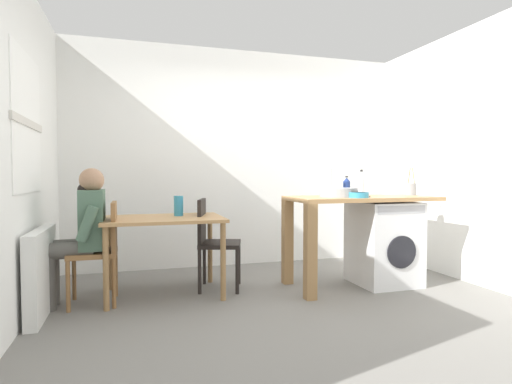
{
  "coord_description": "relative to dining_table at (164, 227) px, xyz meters",
  "views": [
    {
      "loc": [
        -1.3,
        -3.35,
        1.14
      ],
      "look_at": [
        -0.16,
        0.45,
        0.97
      ],
      "focal_mm": 28.89,
      "sensor_mm": 36.0,
      "label": 1
    }
  ],
  "objects": [
    {
      "name": "ground_plane",
      "position": [
        1.02,
        -0.61,
        -0.64
      ],
      "size": [
        5.46,
        5.46,
        0.0
      ],
      "primitive_type": "plane",
      "color": "slate"
    },
    {
      "name": "wall_back",
      "position": [
        1.02,
        1.14,
        0.71
      ],
      "size": [
        4.6,
        0.1,
        2.7
      ],
      "primitive_type": "cube",
      "color": "white",
      "rests_on": "ground_plane"
    },
    {
      "name": "wall_window_side",
      "position": [
        -1.13,
        -0.61,
        0.71
      ],
      "size": [
        0.12,
        3.8,
        2.7
      ],
      "color": "white",
      "rests_on": "ground_plane"
    },
    {
      "name": "wall_counter_side",
      "position": [
        3.17,
        -0.61,
        0.71
      ],
      "size": [
        0.1,
        3.8,
        2.7
      ],
      "primitive_type": "cube",
      "color": "white",
      "rests_on": "ground_plane"
    },
    {
      "name": "radiator",
      "position": [
        -1.0,
        -0.31,
        -0.29
      ],
      "size": [
        0.1,
        0.8,
        0.7
      ],
      "primitive_type": "cube",
      "color": "white",
      "rests_on": "ground_plane"
    },
    {
      "name": "dining_table",
      "position": [
        0.0,
        0.0,
        0.0
      ],
      "size": [
        1.1,
        0.76,
        0.74
      ],
      "color": "tan",
      "rests_on": "ground_plane"
    },
    {
      "name": "chair_person_seat",
      "position": [
        -0.55,
        -0.1,
        -0.14
      ],
      "size": [
        0.4,
        0.4,
        0.9
      ],
      "rotation": [
        0.0,
        0.0,
        1.57
      ],
      "color": "olive",
      "rests_on": "ground_plane"
    },
    {
      "name": "chair_opposite",
      "position": [
        0.48,
        0.07,
        -0.14
      ],
      "size": [
        0.5,
        0.5,
        0.9
      ],
      "rotation": [
        0.0,
        0.0,
        -1.86
      ],
      "color": "black",
      "rests_on": "ground_plane"
    },
    {
      "name": "seated_person",
      "position": [
        -0.71,
        -0.1,
        0.03
      ],
      "size": [
        0.5,
        0.51,
        1.2
      ],
      "rotation": [
        0.0,
        0.0,
        1.57
      ],
      "color": "#595651",
      "rests_on": "ground_plane"
    },
    {
      "name": "kitchen_counter",
      "position": [
        1.76,
        -0.24,
        0.12
      ],
      "size": [
        1.5,
        0.68,
        0.92
      ],
      "color": "tan",
      "rests_on": "ground_plane"
    },
    {
      "name": "washing_machine",
      "position": [
        2.23,
        -0.24,
        -0.21
      ],
      "size": [
        0.6,
        0.61,
        0.86
      ],
      "color": "white",
      "rests_on": "ground_plane"
    },
    {
      "name": "sink_basin",
      "position": [
        1.71,
        -0.24,
        0.32
      ],
      "size": [
        0.38,
        0.38,
        0.09
      ],
      "primitive_type": "cylinder",
      "color": "#9EA0A5",
      "rests_on": "kitchen_counter"
    },
    {
      "name": "tap",
      "position": [
        1.71,
        -0.06,
        0.42
      ],
      "size": [
        0.02,
        0.02,
        0.28
      ],
      "primitive_type": "cylinder",
      "color": "#B2B2B7",
      "rests_on": "kitchen_counter"
    },
    {
      "name": "bottle_tall_green",
      "position": [
        1.94,
        0.01,
        0.37
      ],
      "size": [
        0.08,
        0.08,
        0.21
      ],
      "color": "navy",
      "rests_on": "kitchen_counter"
    },
    {
      "name": "bottle_squat_brown",
      "position": [
        2.05,
        -0.1,
        0.4
      ],
      "size": [
        0.07,
        0.07,
        0.28
      ],
      "color": "silver",
      "rests_on": "kitchen_counter"
    },
    {
      "name": "mixing_bowl",
      "position": [
        1.81,
        -0.44,
        0.31
      ],
      "size": [
        0.2,
        0.2,
        0.05
      ],
      "color": "teal",
      "rests_on": "kitchen_counter"
    },
    {
      "name": "utensil_crock",
      "position": [
        2.6,
        -0.19,
        0.35
      ],
      "size": [
        0.11,
        0.11,
        0.3
      ],
      "color": "gray",
      "rests_on": "kitchen_counter"
    },
    {
      "name": "vase",
      "position": [
        0.15,
        0.1,
        0.19
      ],
      "size": [
        0.09,
        0.09,
        0.2
      ],
      "primitive_type": "cylinder",
      "color": "teal",
      "rests_on": "dining_table"
    },
    {
      "name": "scissors",
      "position": [
        1.92,
        -0.34,
        0.28
      ],
      "size": [
        0.15,
        0.06,
        0.01
      ],
      "color": "#B2B2B7",
      "rests_on": "kitchen_counter"
    }
  ]
}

